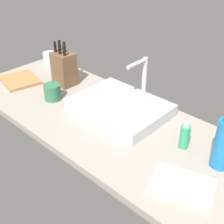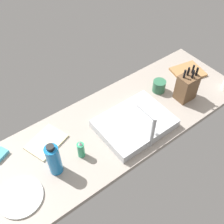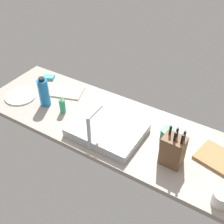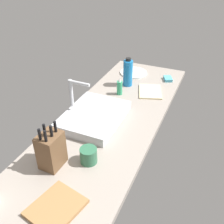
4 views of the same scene
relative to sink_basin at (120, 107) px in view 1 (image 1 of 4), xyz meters
The scene contains 10 objects.
countertop_slab 12.24cm from the sink_basin, 53.82° to the right, with size 183.90×61.52×3.50cm, color gray.
sink_basin is the anchor object (origin of this frame).
faucet 19.08cm from the sink_basin, 82.66° to the left, with size 5.50×14.75×24.58cm.
knife_block 44.61cm from the sink_basin, behind, with size 12.72×10.34×25.03cm.
cutting_board 67.93cm from the sink_basin, 167.03° to the right, with size 22.08×18.98×1.80cm, color #9E7042.
soap_bottle 38.10cm from the sink_basin, ahead, with size 4.16×4.16×13.24cm.
water_bottle 54.76cm from the sink_basin, ahead, with size 7.39×7.39×22.67cm.
dish_towel 54.84cm from the sink_basin, 24.23° to the right, with size 22.22×16.57×1.20cm, color beige.
coffee_mug 76.43cm from the sink_basin, 169.74° to the left, with size 8.35×8.35×7.64cm, color silver.
ceramic_cup 37.87cm from the sink_basin, 157.21° to the right, with size 8.92×8.92×8.49cm, color #2D6647.
Camera 1 is at (76.95, -85.67, 83.67)cm, focal length 47.93 mm.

